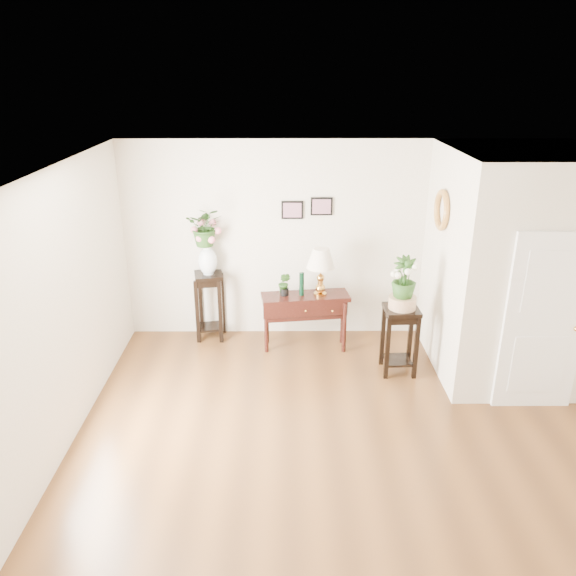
{
  "coord_description": "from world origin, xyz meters",
  "views": [
    {
      "loc": [
        -0.76,
        -4.79,
        3.7
      ],
      "look_at": [
        -0.72,
        1.3,
        1.27
      ],
      "focal_mm": 35.0,
      "sensor_mm": 36.0,
      "label": 1
    }
  ],
  "objects_px": {
    "console_table": "(305,321)",
    "plant_stand_a": "(210,306)",
    "table_lamp": "(321,271)",
    "plant_stand_b": "(399,340)"
  },
  "relations": [
    {
      "from": "console_table",
      "to": "plant_stand_a",
      "type": "xyz_separation_m",
      "value": [
        -1.35,
        0.33,
        0.1
      ]
    },
    {
      "from": "console_table",
      "to": "plant_stand_a",
      "type": "distance_m",
      "value": 1.39
    },
    {
      "from": "plant_stand_b",
      "to": "plant_stand_a",
      "type": "bearing_deg",
      "value": 158.43
    },
    {
      "from": "plant_stand_a",
      "to": "plant_stand_b",
      "type": "relative_size",
      "value": 1.1
    },
    {
      "from": "table_lamp",
      "to": "plant_stand_a",
      "type": "height_order",
      "value": "table_lamp"
    },
    {
      "from": "table_lamp",
      "to": "plant_stand_b",
      "type": "xyz_separation_m",
      "value": [
        0.97,
        -0.67,
        -0.7
      ]
    },
    {
      "from": "console_table",
      "to": "table_lamp",
      "type": "distance_m",
      "value": 0.77
    },
    {
      "from": "plant_stand_a",
      "to": "console_table",
      "type": "bearing_deg",
      "value": -13.56
    },
    {
      "from": "console_table",
      "to": "plant_stand_a",
      "type": "bearing_deg",
      "value": 159.22
    },
    {
      "from": "console_table",
      "to": "plant_stand_b",
      "type": "xyz_separation_m",
      "value": [
        1.17,
        -0.67,
        0.05
      ]
    }
  ]
}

